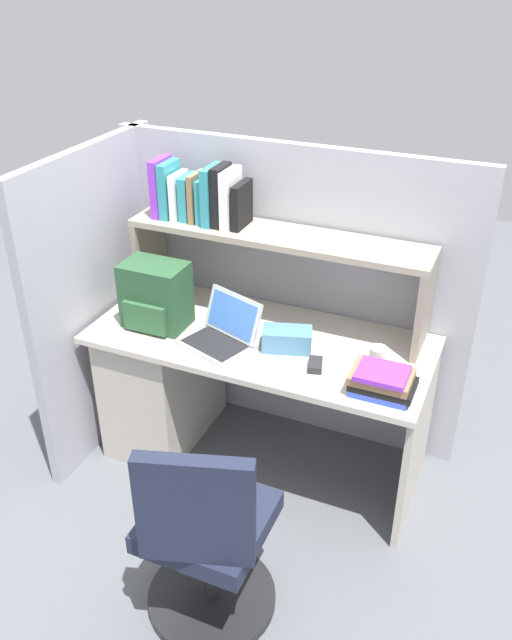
{
  "coord_description": "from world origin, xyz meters",
  "views": [
    {
      "loc": [
        1.03,
        -2.44,
        2.35
      ],
      "look_at": [
        0.0,
        -0.05,
        0.85
      ],
      "focal_mm": 37.26,
      "sensor_mm": 36.0,
      "label": 1
    }
  ],
  "objects_px": {
    "paper_cup": "(378,357)",
    "office_chair": "(206,543)",
    "computer_mouse": "(315,365)",
    "backpack": "(155,296)",
    "laptop": "(222,334)",
    "tissue_box": "(287,339)"
  },
  "relations": [
    {
      "from": "backpack",
      "to": "paper_cup",
      "type": "xyz_separation_m",
      "value": [
        1.07,
        0.06,
        -0.11
      ]
    },
    {
      "from": "office_chair",
      "to": "paper_cup",
      "type": "bearing_deg",
      "value": -130.42
    },
    {
      "from": "computer_mouse",
      "to": "paper_cup",
      "type": "xyz_separation_m",
      "value": [
        0.24,
        0.12,
        0.03
      ]
    },
    {
      "from": "paper_cup",
      "to": "office_chair",
      "type": "relative_size",
      "value": 0.1
    },
    {
      "from": "laptop",
      "to": "backpack",
      "type": "bearing_deg",
      "value": 174.65
    },
    {
      "from": "paper_cup",
      "to": "tissue_box",
      "type": "xyz_separation_m",
      "value": [
        -0.41,
        -0.02,
        0.0
      ]
    },
    {
      "from": "tissue_box",
      "to": "office_chair",
      "type": "relative_size",
      "value": 0.24
    },
    {
      "from": "backpack",
      "to": "office_chair",
      "type": "bearing_deg",
      "value": -51.13
    },
    {
      "from": "computer_mouse",
      "to": "paper_cup",
      "type": "distance_m",
      "value": 0.27
    },
    {
      "from": "laptop",
      "to": "tissue_box",
      "type": "height_order",
      "value": "laptop"
    },
    {
      "from": "laptop",
      "to": "backpack",
      "type": "height_order",
      "value": "backpack"
    },
    {
      "from": "backpack",
      "to": "office_chair",
      "type": "height_order",
      "value": "backpack"
    },
    {
      "from": "paper_cup",
      "to": "laptop",
      "type": "bearing_deg",
      "value": -172.33
    },
    {
      "from": "office_chair",
      "to": "backpack",
      "type": "bearing_deg",
      "value": -68.52
    },
    {
      "from": "computer_mouse",
      "to": "office_chair",
      "type": "distance_m",
      "value": 0.88
    },
    {
      "from": "backpack",
      "to": "paper_cup",
      "type": "height_order",
      "value": "backpack"
    },
    {
      "from": "office_chair",
      "to": "laptop",
      "type": "bearing_deg",
      "value": -86.06
    },
    {
      "from": "laptop",
      "to": "paper_cup",
      "type": "distance_m",
      "value": 0.71
    },
    {
      "from": "laptop",
      "to": "backpack",
      "type": "distance_m",
      "value": 0.38
    },
    {
      "from": "backpack",
      "to": "paper_cup",
      "type": "bearing_deg",
      "value": 3.24
    },
    {
      "from": "computer_mouse",
      "to": "backpack",
      "type": "bearing_deg",
      "value": 160.5
    },
    {
      "from": "backpack",
      "to": "paper_cup",
      "type": "relative_size",
      "value": 3.26
    }
  ]
}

